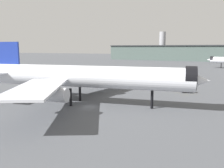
% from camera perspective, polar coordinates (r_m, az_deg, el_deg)
% --- Properties ---
extents(ground, '(900.00, 900.00, 0.00)m').
position_cam_1_polar(ground, '(56.61, -5.58, -5.53)').
color(ground, '#4C4F54').
extents(airliner_near_gate, '(58.66, 53.28, 15.54)m').
position_cam_1_polar(airliner_near_gate, '(58.54, -7.04, 1.74)').
color(airliner_near_gate, silver).
rests_on(airliner_near_gate, ground).
extents(terminal_building, '(247.19, 39.98, 31.34)m').
position_cam_1_polar(terminal_building, '(261.73, 25.54, 6.79)').
color(terminal_building, '#475651').
rests_on(terminal_building, ground).
extents(baggage_tug_wing, '(3.36, 2.20, 1.85)m').
position_cam_1_polar(baggage_tug_wing, '(77.15, 17.82, -1.32)').
color(baggage_tug_wing, black).
rests_on(baggage_tug_wing, ground).
extents(traffic_cone_near_nose, '(0.52, 0.52, 0.65)m').
position_cam_1_polar(traffic_cone_near_nose, '(84.71, 13.16, -0.69)').
color(traffic_cone_near_nose, '#F2600C').
rests_on(traffic_cone_near_nose, ground).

